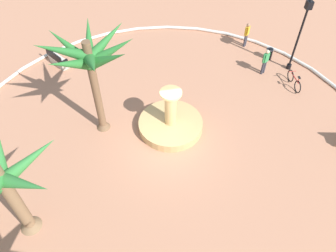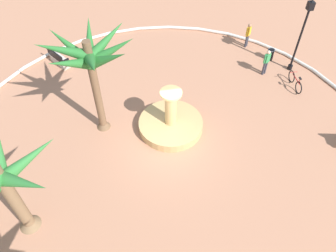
% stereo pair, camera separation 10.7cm
% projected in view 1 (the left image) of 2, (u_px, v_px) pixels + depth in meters
% --- Properties ---
extents(ground_plane, '(80.00, 80.00, 0.00)m').
position_uv_depth(ground_plane, '(167.00, 145.00, 16.53)').
color(ground_plane, tan).
extents(plaza_curb, '(21.49, 21.49, 0.20)m').
position_uv_depth(plaza_curb, '(167.00, 143.00, 16.46)').
color(plaza_curb, silver).
rests_on(plaza_curb, ground).
extents(fountain, '(3.29, 3.29, 2.47)m').
position_uv_depth(fountain, '(171.00, 123.00, 17.05)').
color(fountain, tan).
rests_on(fountain, ground).
extents(palm_tree_near_fountain, '(4.22, 4.27, 5.42)m').
position_uv_depth(palm_tree_near_fountain, '(90.00, 60.00, 14.18)').
color(palm_tree_near_fountain, brown).
rests_on(palm_tree_near_fountain, ground).
extents(palm_tree_by_curb, '(4.43, 4.24, 4.39)m').
position_uv_depth(palm_tree_by_curb, '(2.00, 184.00, 11.25)').
color(palm_tree_by_curb, brown).
rests_on(palm_tree_by_curb, ground).
extents(bench_north, '(1.60, 1.33, 1.00)m').
position_uv_depth(bench_north, '(58.00, 60.00, 20.62)').
color(bench_north, beige).
rests_on(bench_north, ground).
extents(lamppost, '(0.32, 0.32, 4.53)m').
position_uv_depth(lamppost, '(301.00, 30.00, 18.67)').
color(lamppost, black).
rests_on(lamppost, ground).
extents(trash_bin, '(0.46, 0.46, 0.73)m').
position_uv_depth(trash_bin, '(269.00, 53.00, 21.02)').
color(trash_bin, black).
rests_on(trash_bin, ground).
extents(bicycle_red_frame, '(1.72, 0.44, 0.94)m').
position_uv_depth(bicycle_red_frame, '(294.00, 81.00, 19.23)').
color(bicycle_red_frame, black).
rests_on(bicycle_red_frame, ground).
extents(person_cyclist_helmet, '(0.40, 0.40, 1.65)m').
position_uv_depth(person_cyclist_helmet, '(247.00, 34.00, 21.57)').
color(person_cyclist_helmet, '#33333D').
rests_on(person_cyclist_helmet, ground).
extents(person_cyclist_photo, '(0.33, 0.48, 1.66)m').
position_uv_depth(person_cyclist_photo, '(265.00, 61.00, 19.63)').
color(person_cyclist_photo, '#33333D').
rests_on(person_cyclist_photo, ground).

